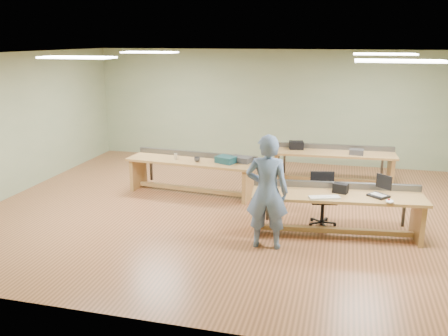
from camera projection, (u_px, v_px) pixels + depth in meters
The scene contains 22 objects.
floor at pixel (244, 210), 9.34m from camera, with size 10.00×10.00×0.00m, color #9A5F3A.
ceiling at pixel (245, 54), 8.55m from camera, with size 10.00×10.00×0.00m, color silver.
wall_back at pixel (276, 107), 12.68m from camera, with size 10.00×0.04×3.00m, color gray.
wall_front at pixel (169, 205), 5.21m from camera, with size 10.00×0.04×3.00m, color gray.
wall_left at pixel (16, 124), 10.15m from camera, with size 0.04×8.00×3.00m, color gray.
fluor_panels at pixel (245, 56), 8.56m from camera, with size 6.20×3.50×0.03m.
workbench_front at pixel (337, 204), 8.02m from camera, with size 2.92×1.09×0.86m.
workbench_mid at pixel (192, 168), 10.24m from camera, with size 2.83×0.98×0.86m.
workbench_back at pixel (333, 160), 10.94m from camera, with size 2.81×0.89×0.86m.
person at pixel (267, 192), 7.47m from camera, with size 0.68×0.45×1.86m, color slate.
laptop_base at pixel (378, 196), 7.81m from camera, with size 0.30×0.24×0.03m, color black.
laptop_screen at pixel (384, 182), 7.81m from camera, with size 0.30×0.01×0.24m, color black.
keyboard at pixel (324, 197), 7.73m from camera, with size 0.50×0.17×0.03m, color beige.
trackball_mouse at pixel (390, 201), 7.50m from camera, with size 0.13×0.15×0.06m, color white.
camera_bag at pixel (341, 188), 7.99m from camera, with size 0.24×0.15×0.16m, color black.
task_chair at pixel (322, 206), 8.57m from camera, with size 0.60×0.60×0.94m.
parts_bin_teal at pixel (226, 160), 9.91m from camera, with size 0.39×0.29×0.14m, color #143D44.
parts_bin_grey at pixel (241, 159), 9.98m from camera, with size 0.43×0.27×0.12m, color #323234.
mug at pixel (197, 159), 10.01m from camera, with size 0.13×0.13×0.10m, color #323234.
drinks_can at pixel (176, 156), 10.20m from camera, with size 0.07×0.07×0.13m, color silver.
storage_box_back at pixel (296, 145), 11.14m from camera, with size 0.33×0.23×0.19m, color black.
tray_back at pixel (356, 152), 10.62m from camera, with size 0.31×0.22×0.12m, color #323234.
Camera 1 is at (1.81, -8.61, 3.28)m, focal length 38.00 mm.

